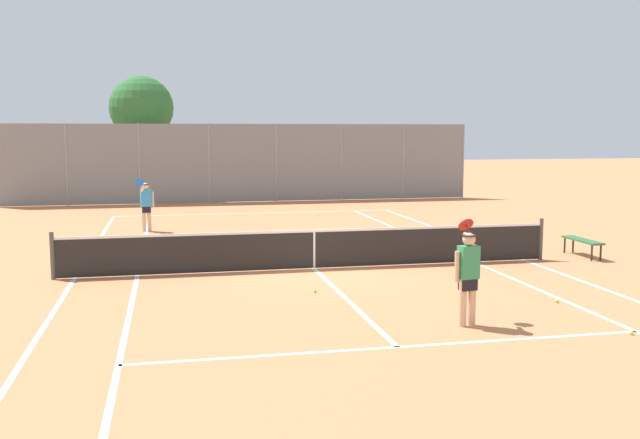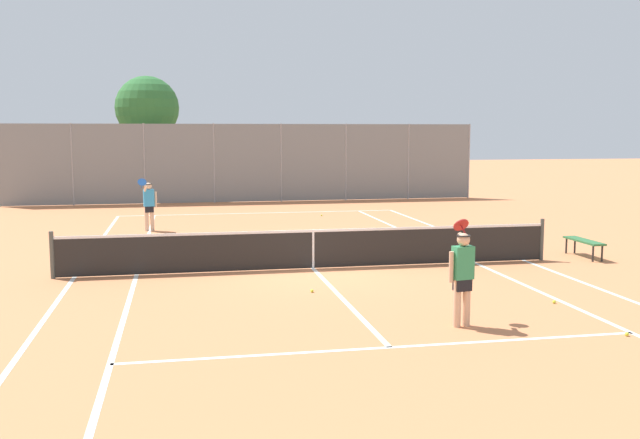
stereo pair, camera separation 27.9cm
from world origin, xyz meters
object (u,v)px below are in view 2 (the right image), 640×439
object	(u,v)px
player_near_side	(462,272)
loose_tennis_ball_3	(312,291)
tennis_net	(313,248)
loose_tennis_ball_5	(324,253)
courtside_bench	(584,242)
loose_tennis_ball_1	(322,215)
loose_tennis_ball_4	(554,302)
loose_tennis_ball_2	(627,334)
player_far_left	(149,203)
tree_behind_left	(146,110)
loose_tennis_ball_0	(170,262)

from	to	relation	value
player_near_side	loose_tennis_ball_3	world-z (taller)	player_near_side
tennis_net	player_near_side	bearing A→B (deg)	-74.31
tennis_net	loose_tennis_ball_5	size ratio (longest dim) A/B	181.82
courtside_bench	loose_tennis_ball_3	bearing A→B (deg)	-161.09
tennis_net	courtside_bench	xyz separation A→B (m)	(7.24, 0.16, -0.10)
loose_tennis_ball_5	loose_tennis_ball_1	bearing A→B (deg)	79.26
loose_tennis_ball_4	loose_tennis_ball_5	bearing A→B (deg)	117.24
loose_tennis_ball_3	courtside_bench	distance (m)	8.18
player_near_side	loose_tennis_ball_1	size ratio (longest dim) A/B	26.88
loose_tennis_ball_2	loose_tennis_ball_4	xyz separation A→B (m)	(-0.03, 2.24, 0.00)
player_far_left	courtside_bench	bearing A→B (deg)	-32.70
tennis_net	courtside_bench	size ratio (longest dim) A/B	8.00
player_near_side	loose_tennis_ball_5	xyz separation A→B (m)	(-0.86, 7.45, -0.89)
player_near_side	tree_behind_left	distance (m)	25.19
tennis_net	loose_tennis_ball_0	xyz separation A→B (m)	(-3.39, 1.45, -0.48)
courtside_bench	player_far_left	bearing A→B (deg)	147.30
courtside_bench	tree_behind_left	xyz separation A→B (m)	(-11.87, 18.56, 3.86)
player_far_left	loose_tennis_ball_0	world-z (taller)	player_far_left
player_near_side	loose_tennis_ball_2	size ratio (longest dim) A/B	26.88
loose_tennis_ball_0	loose_tennis_ball_1	xyz separation A→B (m)	(5.67, 8.97, 0.00)
player_far_left	loose_tennis_ball_3	world-z (taller)	player_far_left
loose_tennis_ball_1	loose_tennis_ball_3	distance (m)	13.20
loose_tennis_ball_2	loose_tennis_ball_5	size ratio (longest dim) A/B	1.00
loose_tennis_ball_3	loose_tennis_ball_4	xyz separation A→B (m)	(4.40, -1.83, 0.00)
player_near_side	loose_tennis_ball_0	distance (m)	8.54
player_near_side	loose_tennis_ball_1	xyz separation A→B (m)	(0.74, 15.89, -0.89)
loose_tennis_ball_1	loose_tennis_ball_5	world-z (taller)	same
loose_tennis_ball_0	loose_tennis_ball_1	world-z (taller)	same
player_far_left	loose_tennis_ball_3	bearing A→B (deg)	-69.90
player_far_left	loose_tennis_ball_0	size ratio (longest dim) A/B	26.88
loose_tennis_ball_1	loose_tennis_ball_3	size ratio (longest dim) A/B	1.00
tree_behind_left	loose_tennis_ball_1	bearing A→B (deg)	-50.25
loose_tennis_ball_2	loose_tennis_ball_1	bearing A→B (deg)	95.60
loose_tennis_ball_0	loose_tennis_ball_3	distance (m)	4.89
player_near_side	loose_tennis_ball_1	distance (m)	15.94
player_near_side	loose_tennis_ball_2	bearing A→B (deg)	-24.23
loose_tennis_ball_4	courtside_bench	distance (m)	5.59
loose_tennis_ball_5	loose_tennis_ball_2	bearing A→B (deg)	-69.04
player_far_left	tree_behind_left	xyz separation A→B (m)	(-0.50, 11.27, 3.35)
courtside_bench	loose_tennis_ball_1	bearing A→B (deg)	115.83
loose_tennis_ball_4	player_near_side	bearing A→B (deg)	-153.99
tree_behind_left	loose_tennis_ball_0	bearing A→B (deg)	-85.89
tree_behind_left	player_far_left	bearing A→B (deg)	-87.45
courtside_bench	loose_tennis_ball_2	bearing A→B (deg)	-116.20
player_far_left	courtside_bench	size ratio (longest dim) A/B	1.18
player_far_left	loose_tennis_ball_2	xyz separation A→B (m)	(8.07, -14.01, -0.89)
loose_tennis_ball_1	loose_tennis_ball_5	bearing A→B (deg)	-100.74
loose_tennis_ball_2	courtside_bench	xyz separation A→B (m)	(3.30, 6.71, 0.38)
player_far_left	loose_tennis_ball_3	size ratio (longest dim) A/B	26.88
player_near_side	loose_tennis_ball_0	xyz separation A→B (m)	(-4.93, 6.92, -0.89)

